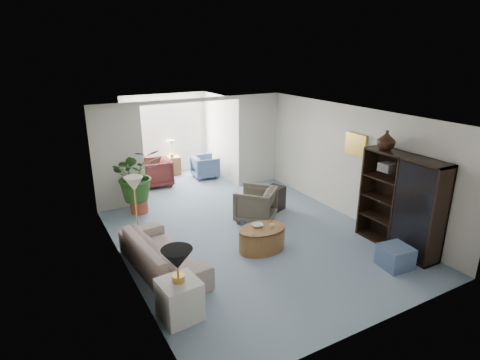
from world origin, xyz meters
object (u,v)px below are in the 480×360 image
plant_pot (139,206)px  side_table_dark (274,198)px  sofa (162,254)px  sunroom_chair_maroon (156,173)px  wingback_chair (255,204)px  coffee_cup (272,226)px  framed_picture (356,145)px  cabinet_urn (386,140)px  sunroom_chair_blue (205,167)px  entertainment_cabinet (401,203)px  coffee_bowl (257,225)px  floor_lamp (134,184)px  sunroom_table (172,166)px  coffee_table (262,239)px  end_table (180,299)px  ottoman (395,257)px  table_lamp (177,259)px

plant_pot → side_table_dark: bearing=-26.1°
sofa → sunroom_chair_maroon: bearing=-21.7°
sofa → wingback_chair: 2.68m
coffee_cup → plant_pot: bearing=119.5°
framed_picture → coffee_cup: (-2.38, -0.39, -1.21)m
cabinet_urn → sunroom_chair_maroon: (-2.92, 5.23, -1.64)m
side_table_dark → sunroom_chair_blue: size_ratio=0.78×
side_table_dark → entertainment_cabinet: bearing=-69.5°
plant_pot → sunroom_chair_maroon: 1.90m
entertainment_cabinet → coffee_bowl: bearing=151.6°
floor_lamp → coffee_bowl: (1.94, -1.27, -0.77)m
wingback_chair → entertainment_cabinet: bearing=82.7°
cabinet_urn → sunroom_table: size_ratio=0.65×
wingback_chair → coffee_bowl: bearing=17.4°
sofa → sunroom_chair_blue: (2.77, 4.33, 0.02)m
sofa → coffee_table: bearing=-102.1°
framed_picture → end_table: size_ratio=0.84×
sunroom_table → sofa: bearing=-111.7°
sunroom_chair_maroon → coffee_table: bearing=12.6°
sunroom_table → sunroom_chair_blue: bearing=-45.0°
coffee_table → ottoman: bearing=-44.5°
cabinet_urn → ottoman: (-0.60, -1.00, -1.82)m
floor_lamp → framed_picture: bearing=-13.4°
sunroom_table → coffee_bowl: bearing=-92.0°
coffee_cup → plant_pot: 3.48m
framed_picture → end_table: bearing=-163.0°
coffee_table → sunroom_chair_blue: size_ratio=1.32×
entertainment_cabinet → ottoman: 1.06m
side_table_dark → framed_picture: bearing=-44.7°
cabinet_urn → sunroom_chair_maroon: bearing=119.2°
coffee_table → cabinet_urn: bearing=-16.3°
sunroom_chair_blue → sunroom_table: (-0.75, 0.75, -0.05)m
sofa → coffee_cup: size_ratio=22.96×
sunroom_chair_blue → sofa: bearing=152.3°
coffee_table → coffee_cup: bearing=-33.7°
coffee_table → coffee_bowl: size_ratio=4.44×
wingback_chair → entertainment_cabinet: (1.71, -2.40, 0.54)m
table_lamp → sunroom_chair_blue: size_ratio=0.61×
entertainment_cabinet → plant_pot: bearing=133.3°
entertainment_cabinet → cabinet_urn: 1.21m
end_table → side_table_dark: end_table is taller
sunroom_chair_maroon → wingback_chair: bearing=24.9°
coffee_bowl → sunroom_table: size_ratio=0.39×
sunroom_chair_maroon → sofa: bearing=-11.5°
coffee_table → entertainment_cabinet: size_ratio=0.52×
wingback_chair → sunroom_table: (-0.46, 4.08, -0.10)m
floor_lamp → sunroom_chair_maroon: bearing=66.6°
plant_pot → sunroom_chair_blue: size_ratio=0.55×
coffee_bowl → side_table_dark: (1.34, 1.42, -0.19)m
end_table → sunroom_chair_blue: 6.41m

